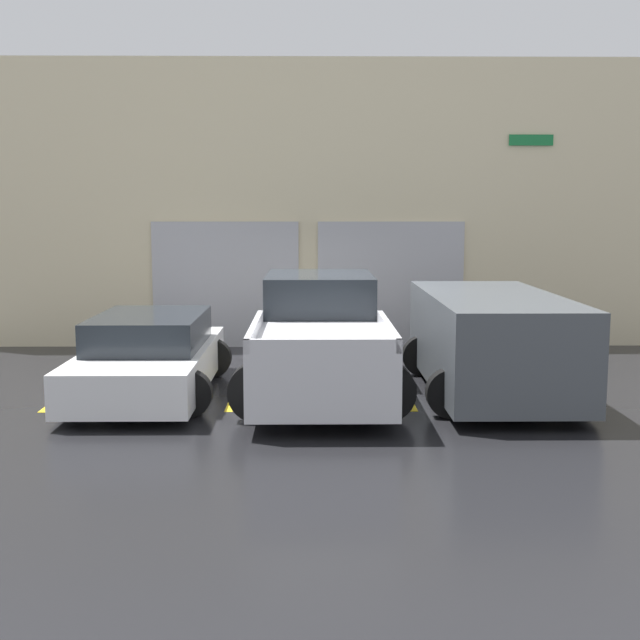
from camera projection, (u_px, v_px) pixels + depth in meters
ground_plane at (319, 375)px, 13.91m from camera, size 28.00×28.00×0.00m
shophouse_building at (317, 207)px, 16.77m from camera, size 15.83×0.68×5.91m
pickup_truck at (320, 339)px, 12.68m from camera, size 2.55×5.20×1.77m
sedan_white at (150, 357)px, 12.41m from camera, size 2.27×4.31×1.25m
sedan_side at (491, 340)px, 12.42m from camera, size 2.42×4.59×1.56m
parking_stripe_far_left at (65, 395)px, 12.45m from camera, size 0.12×2.20×0.01m
parking_stripe_left at (235, 394)px, 12.48m from camera, size 0.12×2.20×0.01m
parking_stripe_centre at (405, 394)px, 12.51m from camera, size 0.12×2.20×0.01m
parking_stripe_right at (574, 393)px, 12.54m from camera, size 0.12×2.20×0.01m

